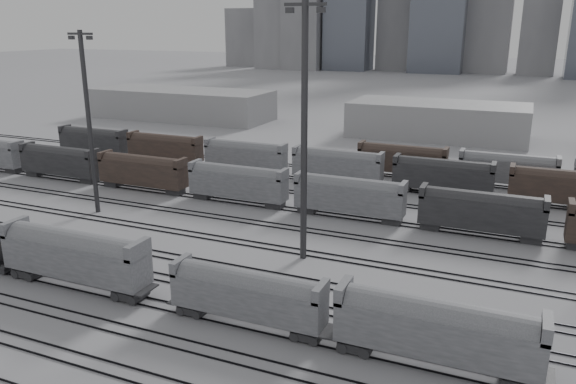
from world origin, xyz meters
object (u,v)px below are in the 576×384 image
at_px(hopper_car_a, 75,254).
at_px(light_mast_c, 304,129).
at_px(hopper_car_c, 437,328).
at_px(hopper_car_b, 247,293).

height_order(hopper_car_a, light_mast_c, light_mast_c).
bearing_deg(light_mast_c, hopper_car_c, -42.68).
distance_m(hopper_car_c, light_mast_c, 25.76).
xyz_separation_m(hopper_car_c, light_mast_c, (-17.02, 15.69, 11.30)).
height_order(hopper_car_c, light_mast_c, light_mast_c).
relative_size(hopper_car_c, light_mast_c, 0.56).
bearing_deg(hopper_car_a, hopper_car_c, 0.00).
relative_size(hopper_car_a, hopper_car_c, 1.05).
distance_m(hopper_car_b, hopper_car_c, 15.97).
relative_size(hopper_car_a, hopper_car_b, 1.16).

